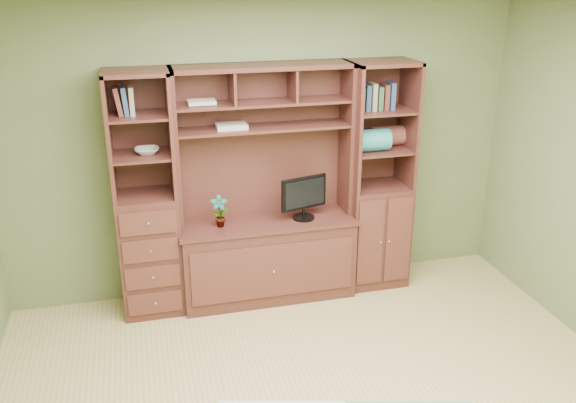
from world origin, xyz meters
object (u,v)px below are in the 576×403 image
object	(u,v)px
right_tower	(378,177)
monitor	(304,190)
center_hutch	(266,188)
left_tower	(146,197)

from	to	relation	value
right_tower	monitor	size ratio (longest dim) A/B	3.92
center_hutch	right_tower	world-z (taller)	same
left_tower	monitor	xyz separation A→B (m)	(1.32, -0.07, -0.03)
center_hutch	monitor	size ratio (longest dim) A/B	3.92
center_hutch	right_tower	bearing A→B (deg)	2.23
left_tower	right_tower	xyz separation A→B (m)	(2.02, 0.00, 0.00)
center_hutch	monitor	distance (m)	0.32
right_tower	monitor	distance (m)	0.71
left_tower	right_tower	distance (m)	2.02
left_tower	monitor	bearing A→B (deg)	-3.25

